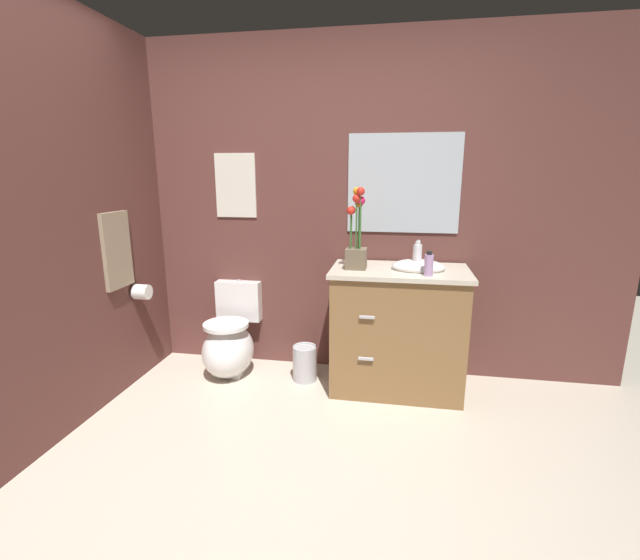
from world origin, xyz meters
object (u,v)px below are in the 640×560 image
(flower_vase, at_px, (356,240))
(hanging_towel, at_px, (117,250))
(vanity_cabinet, at_px, (398,328))
(soap_bottle, at_px, (429,265))
(hand_wash_bottle, at_px, (417,257))
(wall_mirror, at_px, (404,184))
(toilet, at_px, (230,343))
(lotion_bottle, at_px, (417,256))
(wall_poster, at_px, (236,186))
(toilet_paper_roll, at_px, (142,292))
(trash_bin, at_px, (305,363))

(flower_vase, height_order, hanging_towel, flower_vase)
(vanity_cabinet, relative_size, soap_bottle, 6.67)
(flower_vase, distance_m, soap_bottle, 0.51)
(soap_bottle, height_order, hand_wash_bottle, hand_wash_bottle)
(soap_bottle, height_order, hanging_towel, hanging_towel)
(flower_vase, xyz_separation_m, wall_mirror, (0.30, 0.33, 0.37))
(toilet, xyz_separation_m, lotion_bottle, (1.38, 0.05, 0.72))
(wall_poster, bearing_deg, toilet_paper_roll, -141.40)
(toilet, height_order, wall_poster, wall_poster)
(flower_vase, relative_size, hanging_towel, 1.06)
(hanging_towel, relative_size, toilet_paper_roll, 4.73)
(wall_poster, relative_size, toilet_paper_roll, 4.39)
(wall_mirror, relative_size, toilet_paper_roll, 7.27)
(flower_vase, height_order, toilet_paper_roll, flower_vase)
(vanity_cabinet, relative_size, hanging_towel, 2.05)
(lotion_bottle, distance_m, hand_wash_bottle, 0.12)
(soap_bottle, xyz_separation_m, lotion_bottle, (-0.07, 0.25, 0.01))
(flower_vase, relative_size, toilet_paper_roll, 5.02)
(flower_vase, relative_size, soap_bottle, 3.46)
(toilet, xyz_separation_m, soap_bottle, (1.45, -0.20, 0.71))
(hand_wash_bottle, relative_size, wall_poster, 0.42)
(hand_wash_bottle, xyz_separation_m, wall_mirror, (-0.11, 0.33, 0.47))
(toilet, height_order, trash_bin, toilet)
(trash_bin, distance_m, wall_mirror, 1.51)
(soap_bottle, distance_m, trash_bin, 1.20)
(vanity_cabinet, bearing_deg, wall_poster, 167.00)
(toilet, height_order, wall_mirror, wall_mirror)
(flower_vase, height_order, soap_bottle, flower_vase)
(toilet, distance_m, toilet_paper_roll, 0.75)
(toilet, distance_m, hand_wash_bottle, 1.56)
(vanity_cabinet, bearing_deg, trash_bin, 179.94)
(wall_mirror, bearing_deg, lotion_bottle, -62.65)
(wall_poster, bearing_deg, hand_wash_bottle, -13.43)
(lotion_bottle, height_order, hanging_towel, hanging_towel)
(hand_wash_bottle, height_order, wall_mirror, wall_mirror)
(wall_poster, xyz_separation_m, wall_mirror, (1.27, 0.00, 0.02))
(hand_wash_bottle, xyz_separation_m, toilet_paper_roll, (-1.96, -0.13, -0.30))
(flower_vase, distance_m, toilet_paper_roll, 1.61)
(soap_bottle, bearing_deg, toilet, 172.27)
(toilet, bearing_deg, hand_wash_bottle, -2.57)
(toilet, relative_size, soap_bottle, 4.32)
(trash_bin, xyz_separation_m, hanging_towel, (-1.23, -0.33, 0.88))
(toilet, height_order, toilet_paper_roll, toilet_paper_roll)
(toilet, bearing_deg, soap_bottle, -7.73)
(trash_bin, xyz_separation_m, toilet_paper_roll, (-1.18, -0.17, 0.54))
(soap_bottle, bearing_deg, hanging_towel, -175.70)
(toilet, xyz_separation_m, trash_bin, (0.60, -0.03, -0.11))
(toilet, bearing_deg, vanity_cabinet, -1.19)
(toilet, distance_m, vanity_cabinet, 1.29)
(hand_wash_bottle, height_order, wall_poster, wall_poster)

